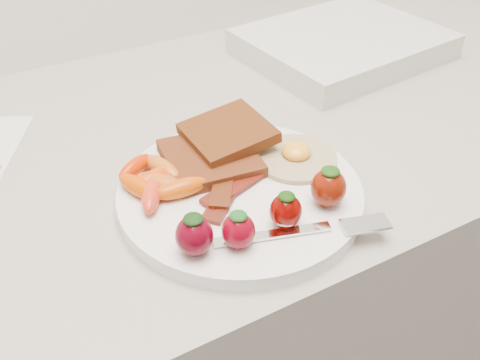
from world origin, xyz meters
TOP-DOWN VIEW (x-y plane):
  - counter at (0.00, 1.70)m, footprint 2.00×0.60m
  - plate at (0.01, 1.55)m, footprint 0.27×0.27m
  - toast_lower at (0.00, 1.61)m, footprint 0.11×0.11m
  - toast_upper at (0.03, 1.63)m, footprint 0.10×0.09m
  - fried_egg at (0.09, 1.56)m, footprint 0.11×0.11m
  - bacon_strips at (-0.01, 1.55)m, footprint 0.10×0.10m
  - baby_carrots at (-0.07, 1.59)m, footprint 0.09×0.11m
  - strawberries at (-0.00, 1.48)m, footprint 0.19×0.05m
  - fork at (0.04, 1.45)m, footprint 0.17×0.07m
  - appliance at (0.34, 1.80)m, footprint 0.33×0.28m

SIDE VIEW (x-z plane):
  - counter at x=0.00m, z-range 0.00..0.90m
  - plate at x=0.01m, z-range 0.90..0.92m
  - appliance at x=0.34m, z-range 0.90..0.94m
  - fork at x=0.04m, z-range 0.92..0.92m
  - bacon_strips at x=-0.01m, z-range 0.92..0.93m
  - fried_egg at x=0.09m, z-range 0.91..0.93m
  - toast_lower at x=0.00m, z-range 0.92..0.93m
  - baby_carrots at x=-0.07m, z-range 0.92..0.94m
  - strawberries at x=0.00m, z-range 0.92..0.96m
  - toast_upper at x=0.03m, z-range 0.93..0.95m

